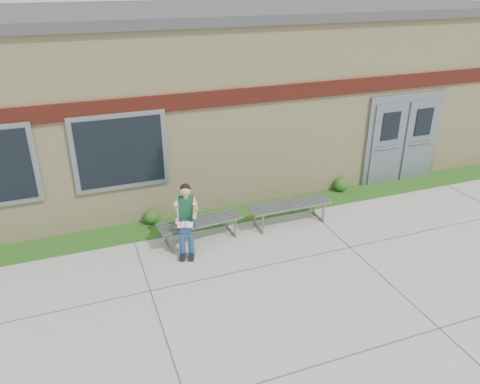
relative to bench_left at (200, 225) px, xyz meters
name	(u,v)px	position (x,y,z in m)	size (l,w,h in m)	color
ground	(318,271)	(1.70, -1.84, -0.34)	(80.00, 80.00, 0.00)	#9E9E99
grass_strip	(263,210)	(1.70, 0.76, -0.33)	(16.00, 0.80, 0.02)	#1D4512
school_building	(216,88)	(1.70, 4.15, 1.76)	(16.20, 6.22, 4.20)	beige
bench_left	(200,225)	(0.00, 0.00, 0.00)	(1.75, 0.62, 0.44)	slate
bench_right	(290,208)	(2.00, 0.00, 0.02)	(1.82, 0.52, 0.47)	slate
girl	(186,217)	(-0.33, -0.19, 0.35)	(0.55, 0.85, 1.33)	navy
shrub_mid	(151,217)	(-0.82, 1.01, -0.17)	(0.31, 0.31, 0.31)	#1D4512
shrub_east	(341,185)	(3.91, 1.01, -0.15)	(0.34, 0.34, 0.34)	#1D4512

